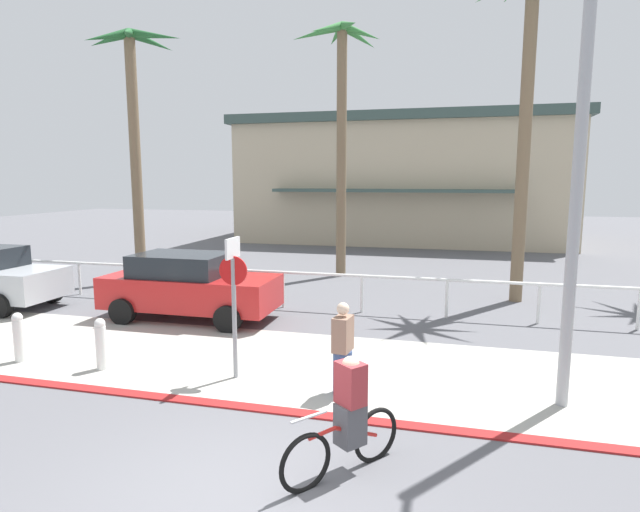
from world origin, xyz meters
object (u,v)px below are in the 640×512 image
at_px(car_red_1, 189,286).
at_px(pedestrian_0, 343,353).
at_px(bollard_3, 19,337).
at_px(palm_tree_1, 341,100).
at_px(palm_tree_0, 134,102).
at_px(cyclist_red_0, 347,418).
at_px(palm_tree_2, 529,56).
at_px(streetlight_curb, 585,129).
at_px(stop_sign_bike_lane, 234,287).
at_px(bollard_2, 101,344).

distance_m(car_red_1, pedestrian_0, 6.05).
distance_m(bollard_3, palm_tree_1, 12.83).
bearing_deg(palm_tree_1, palm_tree_0, -157.32).
xyz_separation_m(palm_tree_1, cyclist_red_0, (2.82, -12.82, -5.69)).
height_order(palm_tree_1, palm_tree_2, palm_tree_2).
height_order(palm_tree_0, pedestrian_0, palm_tree_0).
distance_m(bollard_3, palm_tree_0, 9.97).
bearing_deg(palm_tree_1, palm_tree_2, -25.03).
height_order(streetlight_curb, pedestrian_0, streetlight_curb).
xyz_separation_m(streetlight_curb, palm_tree_2, (0.12, 7.63, 2.66)).
bearing_deg(streetlight_curb, car_red_1, 157.05).
bearing_deg(stop_sign_bike_lane, cyclist_red_0, -44.16).
relative_size(palm_tree_0, palm_tree_1, 0.94).
bearing_deg(cyclist_red_0, palm_tree_2, 73.12).
distance_m(bollard_2, palm_tree_2, 13.04).
bearing_deg(stop_sign_bike_lane, bollard_3, -176.50).
bearing_deg(palm_tree_0, car_red_1, -45.38).
relative_size(palm_tree_1, car_red_1, 2.05).
bearing_deg(pedestrian_0, palm_tree_0, 138.63).
relative_size(streetlight_curb, palm_tree_2, 0.81).
bearing_deg(streetlight_curb, palm_tree_0, 148.27).
bearing_deg(stop_sign_bike_lane, palm_tree_1, 91.52).
xyz_separation_m(palm_tree_0, car_red_1, (4.08, -4.13, -5.28)).
distance_m(stop_sign_bike_lane, bollard_3, 4.60).
relative_size(palm_tree_2, car_red_1, 2.11).
bearing_deg(pedestrian_0, bollard_2, -179.70).
relative_size(streetlight_curb, pedestrian_0, 4.76).
xyz_separation_m(palm_tree_0, pedestrian_0, (8.87, -7.81, -5.43)).
xyz_separation_m(palm_tree_1, pedestrian_0, (2.29, -10.56, -5.66)).
bearing_deg(bollard_3, palm_tree_1, 68.56).
xyz_separation_m(bollard_3, palm_tree_2, (10.05, 7.87, 6.42)).
xyz_separation_m(streetlight_curb, pedestrian_0, (-3.47, -0.18, -3.56)).
height_order(bollard_3, pedestrian_0, pedestrian_0).
height_order(streetlight_curb, cyclist_red_0, streetlight_curb).
height_order(bollard_2, bollard_3, same).
distance_m(bollard_2, palm_tree_1, 12.32).
bearing_deg(palm_tree_0, cyclist_red_0, -46.97).
distance_m(bollard_3, streetlight_curb, 10.62).
relative_size(bollard_2, palm_tree_0, 0.12).
bearing_deg(cyclist_red_0, palm_tree_0, 133.03).
distance_m(palm_tree_0, pedestrian_0, 13.01).
xyz_separation_m(streetlight_curb, car_red_1, (-8.26, 3.50, -3.41)).
bearing_deg(car_red_1, cyclist_red_0, -48.13).
xyz_separation_m(bollard_2, palm_tree_2, (8.21, 7.84, 6.42)).
xyz_separation_m(streetlight_curb, cyclist_red_0, (-2.94, -2.44, -3.58)).
height_order(stop_sign_bike_lane, palm_tree_2, palm_tree_2).
height_order(stop_sign_bike_lane, car_red_1, stop_sign_bike_lane).
relative_size(stop_sign_bike_lane, streetlight_curb, 0.34).
height_order(streetlight_curb, car_red_1, streetlight_curb).
height_order(bollard_3, palm_tree_0, palm_tree_0).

